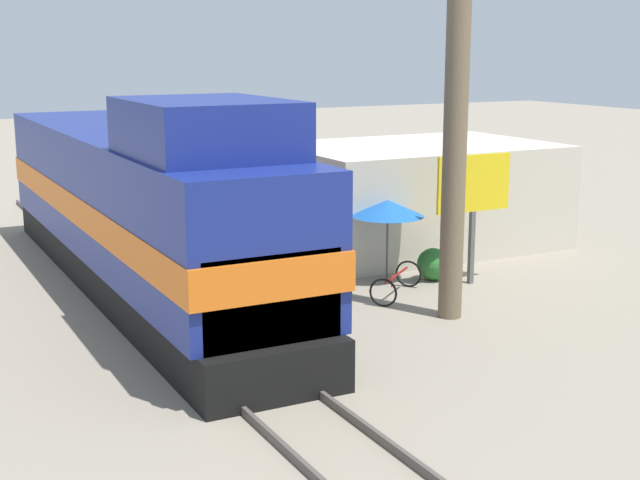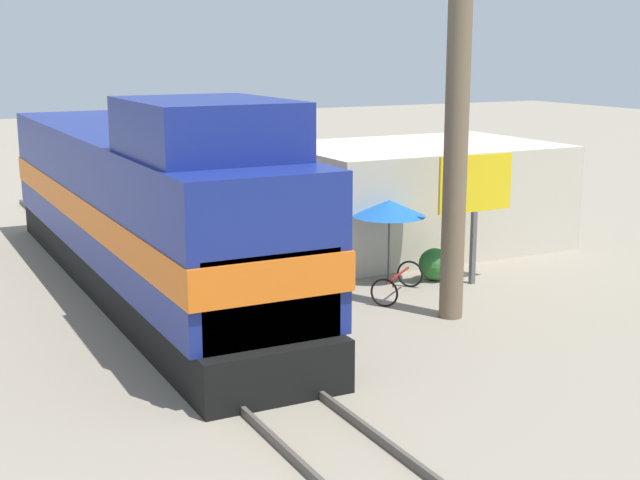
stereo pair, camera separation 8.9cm
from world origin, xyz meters
name	(u,v)px [view 2 (the right image)]	position (x,y,z in m)	size (l,w,h in m)	color
ground_plane	(193,331)	(0.00, 0.00, 0.00)	(120.00, 120.00, 0.00)	gray
rail_near	(160,333)	(-0.72, 0.00, 0.07)	(0.08, 35.60, 0.15)	#4C4742
rail_far	(225,323)	(0.72, 0.00, 0.07)	(0.08, 35.60, 0.15)	#4C4742
locomotive	(143,209)	(0.00, 3.41, 2.06)	(3.00, 16.90, 4.90)	black
utility_pole	(458,72)	(5.42, -1.63, 5.33)	(1.80, 0.52, 10.58)	#726047
vendor_umbrella	(389,208)	(5.81, 1.66, 1.88)	(1.84, 1.84, 2.09)	#4C4C4C
billboard_sign	(475,190)	(7.55, 0.46, 2.40)	(2.14, 0.12, 3.26)	#595959
shrub_cluster	(435,264)	(6.89, 1.16, 0.41)	(0.83, 0.83, 0.83)	#2D722D
person_bystander	(336,266)	(3.69, 0.54, 0.86)	(0.34, 0.34, 1.60)	#2D3347
bicycle	(398,283)	(5.23, 0.28, 0.35)	(1.92, 1.74, 0.68)	black
building_block_distant	(419,195)	(8.79, 4.86, 1.52)	(7.82, 5.34, 3.03)	beige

